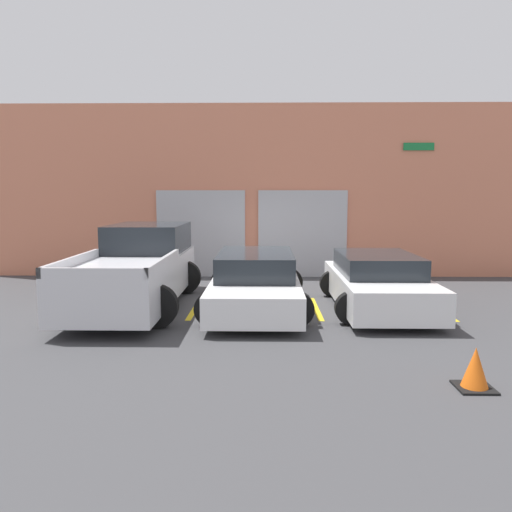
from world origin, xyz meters
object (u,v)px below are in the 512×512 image
(pickup_truck, at_px, (138,269))
(sedan_white, at_px, (377,283))
(traffic_cone, at_px, (475,370))
(sedan_side, at_px, (256,282))

(pickup_truck, bearing_deg, sedan_white, -3.10)
(pickup_truck, xyz_separation_m, traffic_cone, (5.57, -4.82, -0.58))
(sedan_white, distance_m, traffic_cone, 4.55)
(pickup_truck, relative_size, traffic_cone, 9.62)
(pickup_truck, relative_size, sedan_white, 1.24)
(traffic_cone, bearing_deg, sedan_white, 93.22)
(sedan_white, relative_size, traffic_cone, 7.76)
(sedan_white, bearing_deg, pickup_truck, 176.90)
(pickup_truck, bearing_deg, traffic_cone, -40.86)
(sedan_white, xyz_separation_m, sedan_side, (-2.66, 0.01, 0.01))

